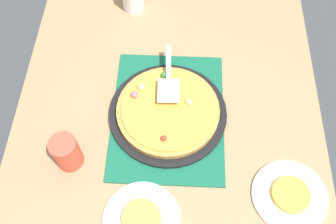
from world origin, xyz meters
The scene contains 11 objects.
ground_plane centered at (0.00, 0.00, 0.00)m, with size 8.00×8.00×0.00m, color #3D4247.
dining_table centered at (0.00, 0.00, 0.64)m, with size 1.40×1.00×0.75m.
placemat centered at (0.00, 0.00, 0.75)m, with size 0.48×0.36×0.01m, color #145B42.
pizza_pan centered at (0.00, 0.00, 0.76)m, with size 0.38×0.38×0.01m, color black.
pizza centered at (0.00, 0.00, 0.78)m, with size 0.33×0.33×0.05m.
plate_near_left centered at (-0.26, -0.36, 0.76)m, with size 0.22×0.22×0.01m, color white.
plate_far_right centered at (-0.34, 0.06, 0.76)m, with size 0.22×0.22×0.01m, color white.
served_slice_left centered at (-0.26, -0.36, 0.77)m, with size 0.11×0.11×0.02m, color gold.
served_slice_right centered at (-0.34, 0.06, 0.77)m, with size 0.11×0.11×0.02m, color #EAB747.
cup_near centered at (-0.17, 0.29, 0.81)m, with size 0.08×0.08×0.12m, color #E04C38.
pizza_server centered at (0.10, 0.00, 0.82)m, with size 0.23×0.07×0.01m.
Camera 1 is at (-0.62, -0.03, 1.84)m, focal length 40.99 mm.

